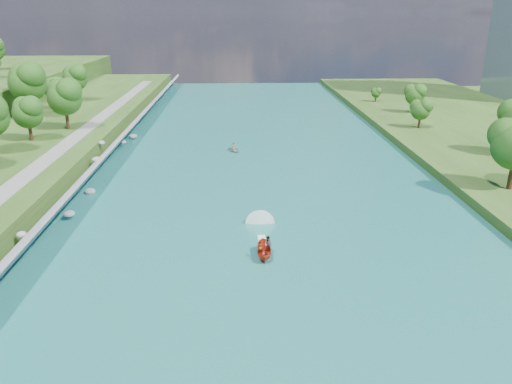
{
  "coord_description": "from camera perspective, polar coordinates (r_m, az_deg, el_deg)",
  "views": [
    {
      "loc": [
        -3.48,
        -46.6,
        24.58
      ],
      "look_at": [
        -1.14,
        14.67,
        2.5
      ],
      "focal_mm": 35.0,
      "sensor_mm": 36.0,
      "label": 1
    }
  ],
  "objects": [
    {
      "name": "river_water",
      "position": [
        71.06,
        0.75,
        -0.39
      ],
      "size": [
        55.0,
        240.0,
        0.1
      ],
      "primitive_type": "cube",
      "color": "#1A645B",
      "rests_on": "ground"
    },
    {
      "name": "riprap_bank",
      "position": [
        72.66,
        -20.01,
        0.3
      ],
      "size": [
        4.22,
        236.0,
        4.53
      ],
      "color": "slate",
      "rests_on": "ground"
    },
    {
      "name": "motorboat",
      "position": [
        54.64,
        0.84,
        -6.03
      ],
      "size": [
        3.6,
        18.8,
        2.16
      ],
      "rotation": [
        0.0,
        0.0,
        3.11
      ],
      "color": "#B8270E",
      "rests_on": "river_water"
    },
    {
      "name": "riverside_path",
      "position": [
        75.64,
        -24.66,
        1.81
      ],
      "size": [
        3.0,
        200.0,
        0.1
      ],
      "primitive_type": "cube",
      "color": "gray",
      "rests_on": "berm_west"
    },
    {
      "name": "raft",
      "position": [
        93.77,
        -2.55,
        4.89
      ],
      "size": [
        3.46,
        3.89,
        1.64
      ],
      "rotation": [
        0.0,
        0.0,
        0.45
      ],
      "color": "gray",
      "rests_on": "river_water"
    },
    {
      "name": "ground",
      "position": [
        52.81,
        1.86,
        -7.95
      ],
      "size": [
        260.0,
        260.0,
        0.0
      ],
      "primitive_type": "plane",
      "color": "#2D5119",
      "rests_on": "ground"
    }
  ]
}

